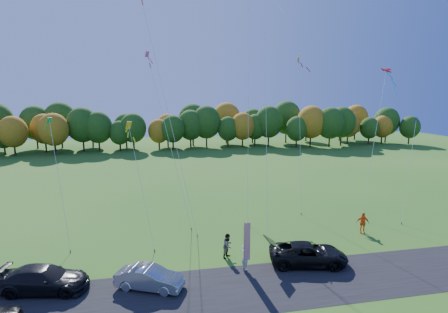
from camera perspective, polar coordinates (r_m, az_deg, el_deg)
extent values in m
plane|color=#265C18|center=(28.07, 2.46, -16.41)|extent=(160.00, 160.00, 0.00)
cube|color=black|center=(24.67, 4.79, -20.45)|extent=(90.00, 6.00, 0.01)
imported|color=black|center=(27.76, 13.59, -15.19)|extent=(6.18, 3.80, 1.60)
imported|color=#ACADB1|center=(24.61, -12.06, -18.79)|extent=(4.70, 3.19, 1.47)
imported|color=black|center=(26.50, -27.34, -17.34)|extent=(5.93, 3.22, 1.63)
imported|color=silver|center=(26.29, 3.45, -16.07)|extent=(0.64, 0.79, 1.89)
imported|color=gray|center=(27.99, 0.65, -14.32)|extent=(1.16, 1.17, 1.91)
imported|color=orange|center=(34.82, 21.69, -10.02)|extent=(1.22, 0.81, 1.93)
cylinder|color=#999999|center=(25.58, 3.29, -14.54)|extent=(0.06, 0.06, 3.74)
cube|color=red|center=(25.51, 3.80, -13.69)|extent=(0.47, 0.11, 2.81)
cube|color=navy|center=(25.14, 3.81, -11.50)|extent=(0.46, 0.10, 0.73)
cylinder|color=#4C3F33|center=(32.12, -4.42, -12.68)|extent=(0.08, 0.08, 0.20)
cylinder|color=#4C3F33|center=(34.68, 3.85, -10.90)|extent=(0.08, 0.08, 0.20)
cylinder|color=#4C3F33|center=(31.55, 7.11, -13.17)|extent=(0.08, 0.08, 0.20)
cylinder|color=#4C3F33|center=(38.73, 21.48, -9.32)|extent=(0.08, 0.08, 0.20)
cube|color=red|center=(44.91, 24.98, 12.62)|extent=(2.72, 0.96, 1.07)
cylinder|color=#4C3F33|center=(29.75, -11.29, -14.79)|extent=(0.08, 0.08, 0.20)
cube|color=#FFA81A|center=(33.29, -15.30, 4.94)|extent=(1.18, 1.18, 1.40)
cylinder|color=#4C3F33|center=(31.57, -23.78, -13.98)|extent=(0.08, 0.08, 0.20)
cube|color=green|center=(34.47, -26.61, 5.28)|extent=(0.89, 0.89, 1.04)
cylinder|color=#4C3F33|center=(38.15, 12.51, -9.13)|extent=(0.08, 0.08, 0.20)
cube|color=white|center=(42.92, 12.10, 15.50)|extent=(1.47, 1.47, 1.75)
cylinder|color=#4C3F33|center=(33.57, -5.37, -11.65)|extent=(0.08, 0.08, 0.20)
cube|color=#F652BB|center=(38.35, -12.44, 16.01)|extent=(1.00, 1.00, 1.18)
cylinder|color=#4C3F33|center=(38.82, 27.00, -9.69)|extent=(0.08, 0.08, 0.20)
cube|color=#0D1DBE|center=(42.22, 28.88, 5.26)|extent=(0.93, 0.93, 1.09)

